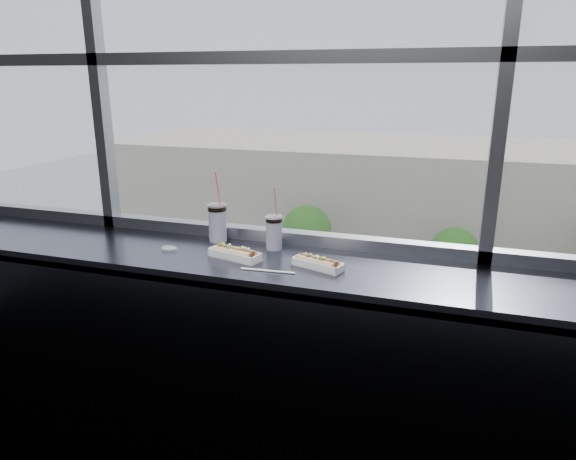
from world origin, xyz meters
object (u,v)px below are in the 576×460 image
(car_near_b, at_px, (226,355))
(tree_left, at_px, (306,231))
(wrapper, at_px, (169,248))
(tree_center, at_px, (454,251))
(hotdog_tray_right, at_px, (318,263))
(pedestrian_b, at_px, (387,279))
(car_near_c, at_px, (365,377))
(loose_straw, at_px, (268,271))
(hotdog_tray_left, at_px, (235,253))
(pedestrian_a, at_px, (307,270))
(car_near_d, at_px, (563,412))
(soda_cup_right, at_px, (274,231))
(pedestrian_d, at_px, (552,287))
(pedestrian_c, at_px, (529,285))
(soda_cup_left, at_px, (218,221))
(car_far_a, at_px, (264,285))

(car_near_b, relative_size, tree_left, 1.19)
(wrapper, relative_size, tree_center, 0.02)
(hotdog_tray_right, xyz_separation_m, wrapper, (-0.75, 0.01, -0.01))
(pedestrian_b, bearing_deg, car_near_c, -87.25)
(loose_straw, xyz_separation_m, tree_left, (-7.80, 28.43, -8.67))
(hotdog_tray_left, height_order, pedestrian_a, hotdog_tray_left)
(loose_straw, relative_size, car_near_d, 0.04)
(soda_cup_right, height_order, car_near_d, soda_cup_right)
(car_near_d, height_order, pedestrian_b, car_near_d)
(pedestrian_b, distance_m, tree_center, 4.28)
(car_near_c, relative_size, car_near_d, 1.03)
(soda_cup_right, xyz_separation_m, pedestrian_d, (7.00, 28.94, -11.09))
(hotdog_tray_left, distance_m, tree_center, 29.79)
(car_near_d, relative_size, pedestrian_a, 3.26)
(car_near_d, distance_m, pedestrian_c, 12.59)
(car_near_d, bearing_deg, pedestrian_a, 41.61)
(wrapper, bearing_deg, soda_cup_left, 52.31)
(car_far_a, relative_size, pedestrian_c, 2.73)
(car_near_b, height_order, pedestrian_a, car_near_b)
(car_far_a, height_order, car_near_b, car_far_a)
(soda_cup_left, xyz_separation_m, wrapper, (-0.16, -0.21, -0.10))
(tree_center, bearing_deg, car_near_c, -104.91)
(hotdog_tray_left, height_order, hotdog_tray_right, hotdog_tray_left)
(wrapper, xyz_separation_m, pedestrian_d, (7.49, 29.12, -11.01))
(soda_cup_left, bearing_deg, loose_straw, -40.42)
(car_near_b, bearing_deg, car_far_a, 1.75)
(pedestrian_a, relative_size, tree_left, 0.39)
(hotdog_tray_left, bearing_deg, loose_straw, -14.91)
(tree_left, bearing_deg, loose_straw, -74.65)
(car_near_c, xyz_separation_m, car_near_b, (-6.20, 0.00, -0.09))
(soda_cup_right, relative_size, car_far_a, 0.05)
(soda_cup_right, height_order, tree_left, soda_cup_right)
(car_near_d, bearing_deg, car_near_b, 82.81)
(pedestrian_a, relative_size, tree_center, 0.44)
(hotdog_tray_right, bearing_deg, wrapper, -161.92)
(hotdog_tray_right, distance_m, tree_left, 30.68)
(soda_cup_left, distance_m, loose_straw, 0.53)
(tree_left, bearing_deg, soda_cup_right, -74.64)
(tree_center, bearing_deg, car_near_b, -128.05)
(car_near_b, xyz_separation_m, tree_left, (0.27, 12.00, 2.37))
(car_near_b, bearing_deg, tree_left, -7.81)
(hotdog_tray_right, height_order, soda_cup_right, soda_cup_right)
(car_far_a, bearing_deg, pedestrian_c, -75.10)
(car_near_d, relative_size, tree_left, 1.26)
(soda_cup_right, bearing_deg, car_far_a, 110.79)
(wrapper, bearing_deg, pedestrian_b, 93.87)
(wrapper, xyz_separation_m, pedestrian_a, (-6.97, 27.61, -11.09))
(soda_cup_right, height_order, car_near_c, soda_cup_right)
(car_near_c, distance_m, tree_left, 13.57)
(hotdog_tray_left, xyz_separation_m, car_near_b, (-7.87, 16.31, -11.07))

